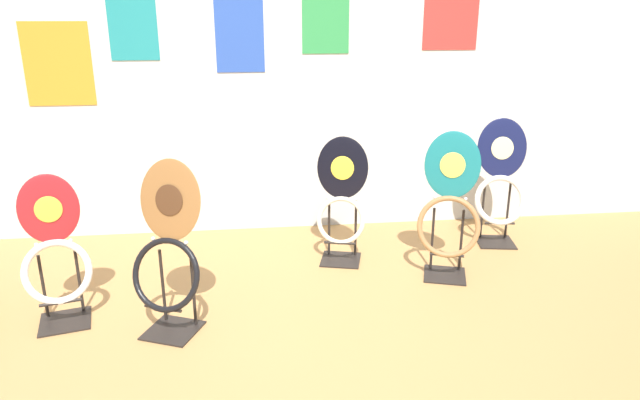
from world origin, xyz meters
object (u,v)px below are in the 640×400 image
toilet_seat_display_jazz_black (342,202)px  toilet_seat_display_woodgrain (168,256)px  toilet_seat_display_crimson_swirl (55,255)px  toilet_seat_display_navy_moon (500,188)px  toilet_seat_display_teal_sax (449,210)px

toilet_seat_display_jazz_black → toilet_seat_display_woodgrain: 1.39m
toilet_seat_display_crimson_swirl → toilet_seat_display_navy_moon: bearing=16.0°
toilet_seat_display_jazz_black → toilet_seat_display_crimson_swirl: size_ratio=1.02×
toilet_seat_display_crimson_swirl → toilet_seat_display_jazz_black: bearing=21.2°
toilet_seat_display_jazz_black → toilet_seat_display_teal_sax: 0.76m
toilet_seat_display_navy_moon → toilet_seat_display_jazz_black: bearing=-171.8°
toilet_seat_display_teal_sax → toilet_seat_display_navy_moon: size_ratio=1.03×
toilet_seat_display_woodgrain → toilet_seat_display_jazz_black: bearing=37.6°
toilet_seat_display_jazz_black → toilet_seat_display_teal_sax: size_ratio=0.91×
toilet_seat_display_teal_sax → toilet_seat_display_woodgrain: 1.84m
toilet_seat_display_jazz_black → toilet_seat_display_woodgrain: toilet_seat_display_woodgrain is taller
toilet_seat_display_navy_moon → toilet_seat_display_woodgrain: bearing=-156.4°
toilet_seat_display_jazz_black → toilet_seat_display_navy_moon: size_ratio=0.93×
toilet_seat_display_jazz_black → toilet_seat_display_woodgrain: size_ratio=0.92×
toilet_seat_display_woodgrain → toilet_seat_display_navy_moon: bearing=23.6°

